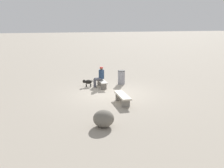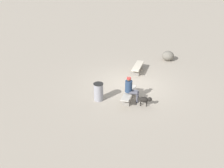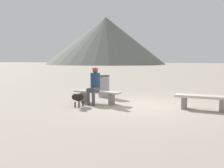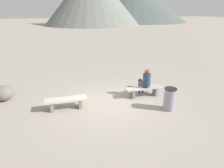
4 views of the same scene
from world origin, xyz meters
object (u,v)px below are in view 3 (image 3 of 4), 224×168
(bench_left, at_px, (202,100))
(dog, at_px, (78,97))
(trash_bin, at_px, (104,86))
(seated_person, at_px, (94,83))
(bench_right, at_px, (98,95))

(bench_left, xyz_separation_m, dog, (3.84, 0.79, -0.01))
(dog, bearing_deg, trash_bin, 179.61)
(seated_person, xyz_separation_m, dog, (0.27, 0.75, -0.40))
(dog, relative_size, trash_bin, 0.77)
(dog, xyz_separation_m, trash_bin, (-0.05, -2.27, 0.14))
(bench_right, relative_size, trash_bin, 1.92)
(trash_bin, bearing_deg, seated_person, 98.03)
(bench_right, distance_m, seated_person, 0.42)
(bench_left, height_order, bench_right, bench_left)
(seated_person, bearing_deg, dog, 68.30)
(bench_right, relative_size, dog, 2.49)
(seated_person, relative_size, dog, 1.82)
(bench_right, bearing_deg, dog, 72.59)
(seated_person, bearing_deg, bench_right, -137.42)
(bench_right, bearing_deg, bench_left, -174.89)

